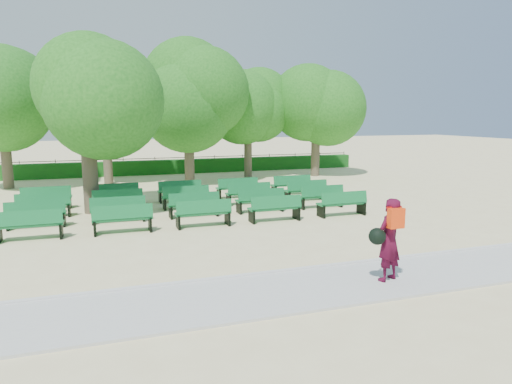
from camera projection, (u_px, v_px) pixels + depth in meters
ground at (227, 218)px, 16.87m from camera, size 120.00×120.00×0.00m
paving at (315, 288)px, 9.96m from camera, size 30.00×2.20×0.06m
curb at (294, 270)px, 11.03m from camera, size 30.00×0.12×0.10m
hedge at (171, 167)px, 29.88m from camera, size 26.00×0.70×0.90m
fence at (171, 173)px, 30.33m from camera, size 26.00×0.10×1.02m
tree_line at (182, 182)px, 26.22m from camera, size 21.80×6.80×7.04m
bench_array at (190, 210)px, 17.90m from camera, size 1.91×0.68×1.19m
tree_among at (85, 91)px, 17.06m from camera, size 4.98×4.98×6.94m
person at (388, 239)px, 10.17m from camera, size 0.94×0.67×1.89m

